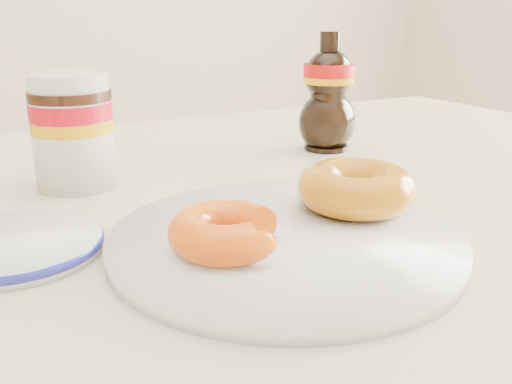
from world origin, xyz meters
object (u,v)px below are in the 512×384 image
dining_table (226,270)px  donut_whole (356,188)px  donut_bitten (226,231)px  blue_rim_saucer (15,245)px  nutella_jar (73,127)px  plate (285,240)px  syrup_bottle (328,92)px

dining_table → donut_whole: bearing=-58.8°
dining_table → donut_bitten: bearing=-115.1°
blue_rim_saucer → dining_table: bearing=13.3°
donut_whole → blue_rim_saucer: donut_whole is taller
donut_whole → nutella_jar: bearing=130.1°
dining_table → blue_rim_saucer: 0.23m
donut_whole → blue_rim_saucer: (-0.28, 0.07, -0.03)m
donut_bitten → donut_whole: bearing=11.2°
donut_bitten → blue_rim_saucer: 0.17m
donut_bitten → plate: bearing=8.1°
dining_table → plate: bearing=-95.6°
dining_table → nutella_jar: bearing=137.5°
nutella_jar → syrup_bottle: bearing=1.8°
donut_whole → syrup_bottle: size_ratio=0.67×
dining_table → nutella_jar: (-0.13, 0.12, 0.15)m
syrup_bottle → plate: bearing=-130.6°
plate → donut_whole: donut_whole is taller
dining_table → syrup_bottle: bearing=30.0°
plate → blue_rim_saucer: size_ratio=2.06×
syrup_bottle → nutella_jar: bearing=-178.2°
blue_rim_saucer → donut_bitten: bearing=-37.0°
dining_table → nutella_jar: 0.23m
plate → donut_bitten: size_ratio=3.31×
dining_table → donut_bitten: size_ratio=16.05×
donut_bitten → syrup_bottle: (0.29, 0.28, 0.05)m
blue_rim_saucer → donut_whole: bearing=-14.4°
nutella_jar → blue_rim_saucer: size_ratio=0.88×
dining_table → nutella_jar: nutella_jar is taller
blue_rim_saucer → nutella_jar: bearing=62.8°
plate → nutella_jar: size_ratio=2.34×
donut_bitten → donut_whole: (0.15, 0.03, 0.00)m
donut_whole → blue_rim_saucer: 0.30m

